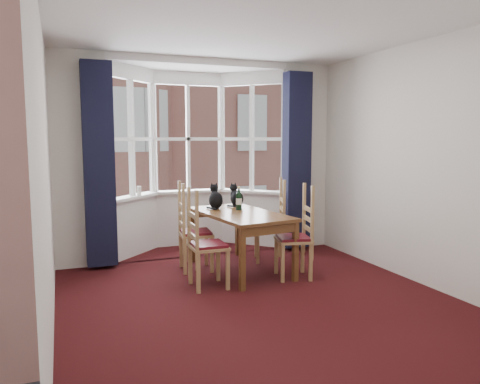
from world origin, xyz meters
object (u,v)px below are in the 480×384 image
wine_bottle (239,200)px  candle_tall (139,191)px  chair_left_far (189,234)px  cat_right (236,197)px  chair_right_far (276,227)px  dining_table (240,219)px  cat_left (216,199)px  chair_right_near (301,239)px  chair_left_near (201,247)px

wine_bottle → candle_tall: (-1.12, 1.08, 0.05)m
candle_tall → chair_left_far: bearing=-66.2°
chair_left_far → cat_right: bearing=18.8°
chair_left_far → chair_right_far: 1.25m
dining_table → cat_right: (0.15, 0.51, 0.21)m
dining_table → cat_left: cat_left is taller
cat_left → candle_tall: cat_left is taller
chair_left_far → cat_left: size_ratio=2.62×
chair_left_far → cat_right: size_ratio=2.76×
chair_right_far → cat_left: (-0.83, 0.13, 0.42)m
chair_left_far → cat_right: cat_right is taller
chair_left_far → wine_bottle: wine_bottle is taller
dining_table → chair_right_near: size_ratio=1.76×
chair_left_near → cat_right: cat_right is taller
cat_right → chair_left_near: bearing=-129.1°
chair_right_far → wine_bottle: (-0.58, -0.09, 0.42)m
chair_left_near → chair_right_near: same height
candle_tall → cat_right: bearing=-32.8°
candle_tall → wine_bottle: bearing=-44.0°
dining_table → chair_left_far: size_ratio=1.76×
wine_bottle → cat_left: bearing=138.1°
dining_table → chair_right_far: (0.65, 0.29, -0.20)m
chair_left_near → chair_right_near: bearing=-2.0°
chair_left_far → chair_right_near: (1.19, -0.78, 0.00)m
wine_bottle → chair_right_near: bearing=-54.4°
chair_left_far → cat_left: (0.42, 0.17, 0.42)m
chair_right_far → cat_left: size_ratio=2.62×
wine_bottle → chair_left_far: bearing=175.7°
cat_right → wine_bottle: (-0.08, -0.31, 0.01)m
chair_left_far → cat_left: 0.62m
cat_left → wine_bottle: bearing=-41.9°
cat_right → wine_bottle: size_ratio=1.10×
chair_left_far → candle_tall: bearing=113.8°
dining_table → chair_right_far: bearing=24.2°
wine_bottle → chair_right_far: bearing=8.7°
cat_left → candle_tall: bearing=135.5°
chair_right_far → cat_right: cat_right is taller
dining_table → chair_left_near: size_ratio=1.76×
chair_right_near → cat_right: 1.20m
chair_left_near → chair_right_near: size_ratio=1.00×
cat_left → chair_right_near: bearing=-51.0°
chair_left_near → chair_right_far: 1.52m
chair_left_far → chair_right_far: bearing=1.7°
chair_left_near → cat_right: 1.34m
chair_left_far → cat_left: cat_left is taller
chair_left_near → cat_right: (0.81, 0.99, 0.41)m
chair_right_near → wine_bottle: size_ratio=3.05×
chair_right_near → cat_left: cat_left is taller
dining_table → candle_tall: candle_tall is taller
chair_right_near → cat_left: bearing=129.0°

